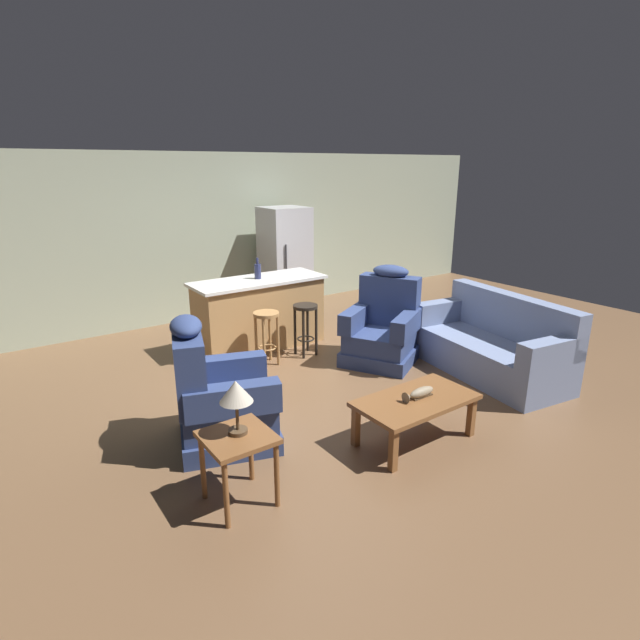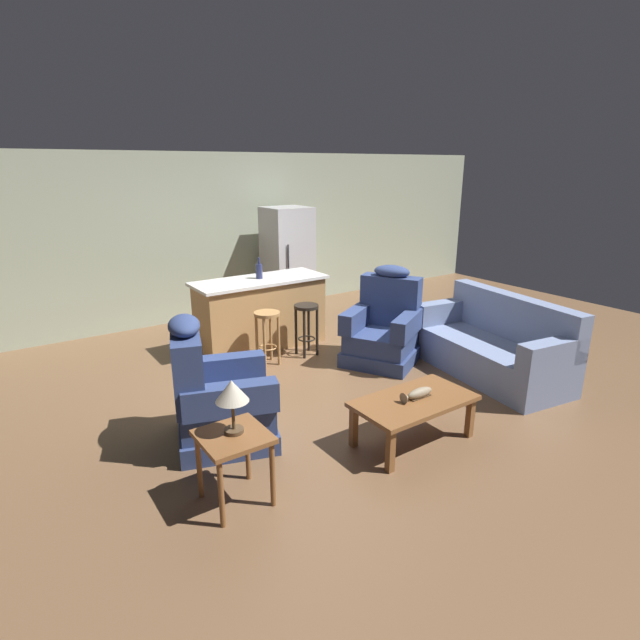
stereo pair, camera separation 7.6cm
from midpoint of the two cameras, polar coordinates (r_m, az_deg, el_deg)
The scene contains 14 objects.
ground_plane at distance 5.92m, azimuth -0.03°, elevation -6.68°, with size 12.00×12.00×0.00m.
back_wall at distance 8.25m, azimuth -12.61°, elevation 9.21°, with size 12.00×0.05×2.60m.
coffee_table at distance 4.59m, azimuth 11.15°, elevation -9.46°, with size 1.10×0.60×0.42m.
fish_figurine at distance 4.56m, azimuth 11.52°, elevation -8.29°, with size 0.34×0.10×0.10m.
couch at distance 6.29m, azimuth 19.60°, elevation -2.89°, with size 1.11×2.00×0.94m.
recliner_near_lamp at distance 4.58m, azimuth -11.37°, elevation -8.71°, with size 1.06×1.06×1.20m.
recliner_near_island at distance 6.37m, azimuth 7.66°, elevation -1.00°, with size 1.14×1.14×1.20m.
end_table at distance 3.76m, azimuth -9.22°, elevation -14.08°, with size 0.48×0.48×0.56m.
table_lamp at distance 3.59m, azimuth -9.44°, elevation -8.28°, with size 0.24×0.24×0.41m.
kitchen_island at distance 6.84m, azimuth -6.46°, elevation 0.84°, with size 1.80×0.70×0.95m.
bar_stool_left at distance 6.20m, azimuth -5.69°, elevation -0.95°, with size 0.32×0.32×0.68m.
bar_stool_right at distance 6.48m, azimuth -1.23°, elevation -0.04°, with size 0.32×0.32×0.68m.
refrigerator at distance 8.32m, azimuth -3.46°, elevation 6.72°, with size 0.70×0.69×1.76m.
bottle_tall_green at distance 6.72m, azimuth -6.66°, elevation 5.63°, with size 0.09×0.09×0.28m.
Camera 2 is at (-3.04, -4.47, 2.41)m, focal length 28.00 mm.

